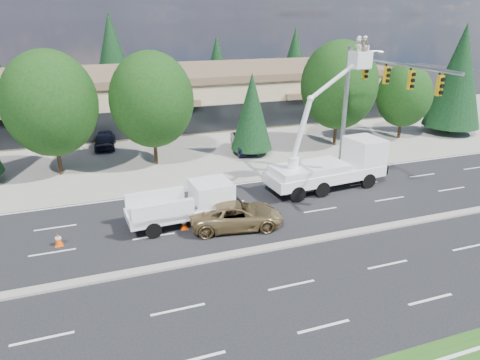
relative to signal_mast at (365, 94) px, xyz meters
name	(u,v)px	position (x,y,z in m)	size (l,w,h in m)	color
ground	(264,250)	(-10.03, -7.04, -6.06)	(140.00, 140.00, 0.00)	black
concrete_apron	(181,144)	(-10.03, 12.96, -6.05)	(140.00, 22.00, 0.01)	gray
road_median	(264,249)	(-10.03, -7.04, -6.00)	(120.00, 0.55, 0.12)	gray
strip_mall	(161,95)	(-10.03, 22.93, -3.23)	(50.40, 15.40, 5.50)	tan
tree_front_c	(50,104)	(-20.03, 7.96, -0.82)	(6.45, 6.45, 8.95)	#332114
tree_front_d	(152,100)	(-13.03, 7.96, -0.98)	(6.25, 6.25, 8.67)	#332114
tree_front_e	(252,112)	(-5.03, 7.96, -2.44)	(3.42, 3.42, 6.75)	#332114
tree_front_f	(339,85)	(2.97, 7.96, -0.71)	(6.59, 6.59, 9.14)	#332114
tree_front_g	(404,96)	(9.97, 7.96, -2.01)	(4.99, 4.99, 6.92)	#332114
tree_front_h	(458,76)	(15.97, 7.96, -0.48)	(5.27, 5.27, 10.40)	#332114
tree_back_b	(112,55)	(-14.03, 34.96, 0.08)	(5.80, 5.80, 11.43)	#332114
tree_back_c	(217,64)	(-0.03, 34.96, -1.55)	(4.26, 4.26, 8.39)	#332114
tree_back_d	(295,58)	(11.97, 34.96, -1.03)	(4.75, 4.75, 9.37)	#332114
signal_mast	(365,94)	(0.00, 0.00, 0.00)	(2.76, 10.16, 9.00)	gray
utility_pickup	(188,207)	(-12.91, -2.81, -5.13)	(6.00, 2.65, 2.25)	white
bucket_truck	(336,158)	(-2.32, -0.78, -3.97)	(8.45, 3.29, 9.80)	white
traffic_cone_a	(58,240)	(-19.74, -3.19, -5.72)	(0.40, 0.40, 0.70)	#F94D07
traffic_cone_b	(184,223)	(-13.31, -3.52, -5.72)	(0.40, 0.40, 0.70)	#F94D07
traffic_cone_c	(260,208)	(-8.60, -3.00, -5.72)	(0.40, 0.40, 0.70)	#F94D07
minivan	(237,215)	(-10.51, -4.24, -5.34)	(2.37, 5.14, 1.43)	olive
parked_car_west	(105,140)	(-16.58, 13.96, -5.34)	(1.69, 4.20, 1.43)	black
parked_car_east	(243,143)	(-5.42, 8.96, -5.31)	(1.58, 4.52, 1.49)	black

